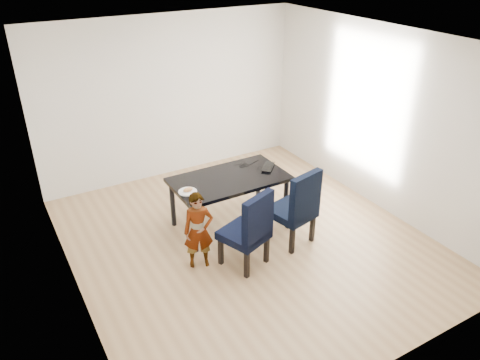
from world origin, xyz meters
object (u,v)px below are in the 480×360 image
plate (188,192)px  laptop (265,167)px  child (199,231)px  dining_table (229,201)px  chair_left (244,228)px  chair_right (291,206)px

plate → laptop: size_ratio=0.73×
plate → child: bearing=-102.4°
child → plate: (0.12, 0.56, 0.24)m
dining_table → chair_left: bearing=-108.1°
dining_table → chair_right: chair_right is taller
child → chair_left: bearing=-8.3°
chair_left → plate: 0.93m
child → laptop: child is taller
dining_table → laptop: 0.72m
dining_table → chair_left: 0.96m
child → plate: child is taller
child → plate: size_ratio=4.16×
chair_right → laptop: (0.09, 0.81, 0.22)m
dining_table → plate: 0.78m
child → dining_table: bearing=57.7°
dining_table → chair_right: size_ratio=1.46×
chair_right → plate: bearing=136.8°
chair_right → laptop: bearing=70.7°
plate → laptop: (1.28, 0.11, 0.01)m
plate → laptop: bearing=5.0°
chair_left → laptop: 1.31m
chair_left → child: size_ratio=1.03×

